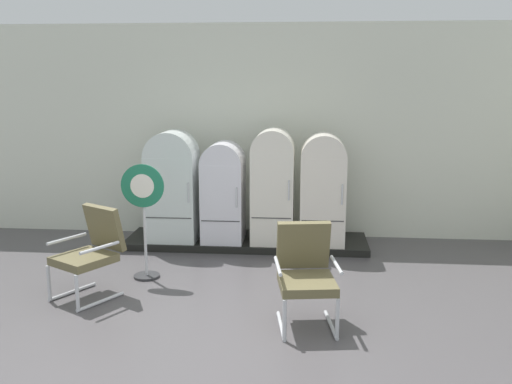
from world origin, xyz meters
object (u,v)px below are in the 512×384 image
Objects in this scene: refrigerator_1 at (223,189)px; armchair_left at (91,249)px; refrigerator_3 at (323,186)px; refrigerator_2 at (273,183)px; refrigerator_0 at (172,183)px; sign_stand at (144,220)px; armchair_right at (306,271)px.

armchair_left is (-1.20, -1.99, -0.31)m from refrigerator_1.
refrigerator_3 is at bearing -0.16° from refrigerator_1.
refrigerator_0 is at bearing -179.69° from refrigerator_2.
refrigerator_0 is 1.37m from sign_stand.
armchair_right is 0.71× the size of sign_stand.
refrigerator_1 is 1.41× the size of armchair_right.
refrigerator_3 is at bearing 84.78° from armchair_right.
armchair_right is (0.48, -2.51, -0.41)m from refrigerator_2.
armchair_left is 1.00× the size of armchair_right.
armchair_left is at bearing -124.95° from sign_stand.
refrigerator_0 is at bearing 127.60° from armchair_right.
armchair_right is at bearing -64.67° from refrigerator_1.
armchair_left is (-0.47, -1.98, -0.38)m from refrigerator_0.
refrigerator_3 is at bearing -0.04° from refrigerator_2.
refrigerator_2 is 1.60× the size of armchair_left.
sign_stand is at bearing 55.05° from armchair_left.
refrigerator_1 is 2.79m from armchair_right.
refrigerator_0 reaches higher than refrigerator_1.
refrigerator_2 is 1.04× the size of refrigerator_3.
armchair_left is at bearing -142.82° from refrigerator_3.
refrigerator_0 is 1.56× the size of armchair_right.
armchair_left is (-2.62, -1.99, -0.38)m from refrigerator_3.
refrigerator_0 reaches higher than refrigerator_3.
sign_stand is (-1.96, 1.14, 0.19)m from armchair_right.
refrigerator_3 is 1.10× the size of sign_stand.
armchair_right is at bearing -79.22° from refrigerator_2.
refrigerator_1 reaches higher than sign_stand.
refrigerator_0 is at bearing -179.12° from refrigerator_1.
refrigerator_1 is at bearing 179.72° from refrigerator_2.
refrigerator_1 is 0.72m from refrigerator_2.
refrigerator_1 reaches higher than armchair_right.
sign_stand is at bearing 149.83° from armchair_right.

